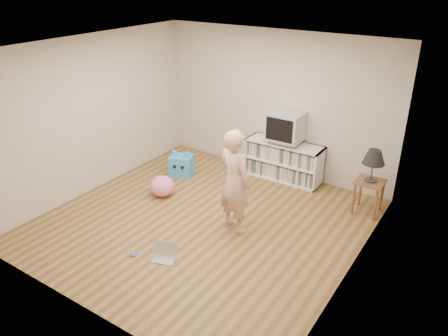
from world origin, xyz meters
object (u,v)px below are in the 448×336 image
at_px(laptop, 165,254).
at_px(plush_blue, 181,165).
at_px(person, 235,182).
at_px(crt_tv, 286,126).
at_px(dvd_deck, 285,141).
at_px(plush_pink, 162,186).
at_px(media_unit, 284,160).
at_px(side_table, 369,189).
at_px(table_lamp, 374,158).

height_order(laptop, plush_blue, plush_blue).
relative_size(person, laptop, 4.26).
relative_size(crt_tv, person, 0.38).
height_order(dvd_deck, plush_blue, dvd_deck).
xyz_separation_m(crt_tv, person, (0.16, -1.93, -0.24)).
relative_size(plush_blue, plush_pink, 1.18).
height_order(media_unit, side_table, media_unit).
distance_m(crt_tv, plush_blue, 2.05).
bearing_deg(table_lamp, person, -133.67).
xyz_separation_m(media_unit, dvd_deck, (0.00, -0.02, 0.39)).
distance_m(table_lamp, laptop, 3.39).
xyz_separation_m(laptop, plush_blue, (-1.40, 2.13, 0.14)).
xyz_separation_m(side_table, table_lamp, (0.00, 0.00, 0.53)).
relative_size(laptop, plush_blue, 0.76).
distance_m(dvd_deck, plush_blue, 1.95).
bearing_deg(plush_pink, table_lamp, 23.85).
bearing_deg(laptop, crt_tv, 65.69).
height_order(crt_tv, plush_pink, crt_tv).
height_order(media_unit, plush_pink, media_unit).
bearing_deg(plush_pink, side_table, 23.85).
relative_size(laptop, plush_pink, 0.90).
xyz_separation_m(side_table, plush_blue, (-3.29, -0.54, -0.22)).
bearing_deg(crt_tv, person, -85.36).
bearing_deg(person, side_table, -119.37).
height_order(crt_tv, plush_blue, crt_tv).
relative_size(table_lamp, plush_blue, 1.06).
relative_size(person, plush_blue, 3.24).
bearing_deg(plush_pink, crt_tv, 50.57).
bearing_deg(table_lamp, plush_pink, -156.15).
xyz_separation_m(table_lamp, laptop, (-1.89, -2.67, -0.88)).
xyz_separation_m(person, plush_blue, (-1.80, 1.02, -0.59)).
relative_size(dvd_deck, laptop, 1.22).
height_order(dvd_deck, laptop, dvd_deck).
height_order(dvd_deck, person, person).
xyz_separation_m(side_table, laptop, (-1.89, -2.67, -0.36)).
height_order(side_table, laptop, side_table).
height_order(media_unit, plush_blue, media_unit).
bearing_deg(plush_pink, dvd_deck, 50.63).
bearing_deg(side_table, crt_tv, 167.44).
distance_m(dvd_deck, table_lamp, 1.70).
xyz_separation_m(media_unit, crt_tv, (0.00, -0.02, 0.67)).
bearing_deg(laptop, dvd_deck, 65.69).
bearing_deg(table_lamp, media_unit, 166.81).
bearing_deg(plush_blue, table_lamp, -9.46).
relative_size(side_table, plush_blue, 1.14).
xyz_separation_m(person, laptop, (-0.40, -1.11, -0.73)).
xyz_separation_m(person, plush_pink, (-1.57, 0.21, -0.61)).
bearing_deg(media_unit, side_table, -13.19).
distance_m(crt_tv, laptop, 3.20).
height_order(crt_tv, table_lamp, crt_tv).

